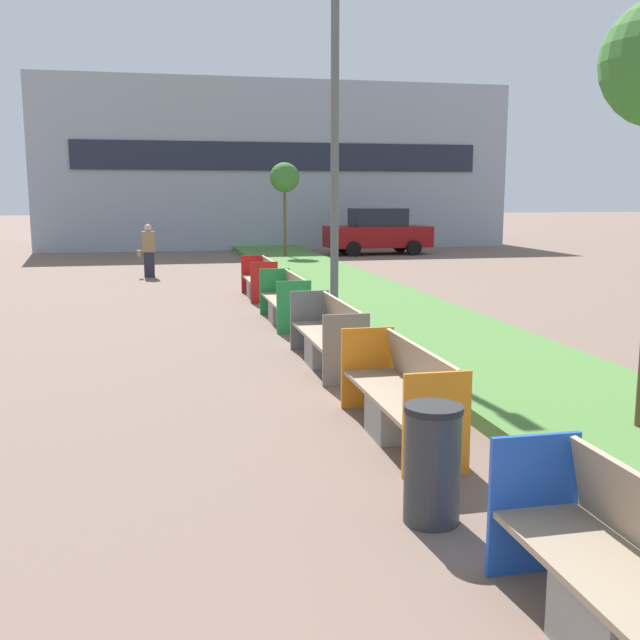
{
  "coord_description": "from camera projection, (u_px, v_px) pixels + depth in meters",
  "views": [
    {
      "loc": [
        -1.42,
        0.13,
        2.46
      ],
      "look_at": [
        0.9,
        10.84,
        0.6
      ],
      "focal_mm": 42.0,
      "sensor_mm": 36.0,
      "label": 1
    }
  ],
  "objects": [
    {
      "name": "bench_grey_frame",
      "position": [
        329.0,
        340.0,
        10.78
      ],
      "size": [
        0.65,
        2.41,
        0.94
      ],
      "color": "gray",
      "rests_on": "ground"
    },
    {
      "name": "parked_car_distant",
      "position": [
        378.0,
        232.0,
        30.46
      ],
      "size": [
        4.29,
        2.0,
        1.86
      ],
      "rotation": [
        0.0,
        0.0,
        0.05
      ],
      "color": "maroon",
      "rests_on": "ground"
    },
    {
      "name": "bench_orange_frame",
      "position": [
        401.0,
        401.0,
        7.61
      ],
      "size": [
        0.65,
        2.25,
        0.94
      ],
      "color": "gray",
      "rests_on": "ground"
    },
    {
      "name": "litter_bin",
      "position": [
        432.0,
        464.0,
        5.61
      ],
      "size": [
        0.44,
        0.44,
        0.91
      ],
      "color": "#2D2D30",
      "rests_on": "ground"
    },
    {
      "name": "bench_red_frame",
      "position": [
        260.0,
        283.0,
        17.79
      ],
      "size": [
        0.65,
        1.91,
        0.94
      ],
      "color": "gray",
      "rests_on": "ground"
    },
    {
      "name": "pedestrian_walking",
      "position": [
        148.0,
        251.0,
        22.07
      ],
      "size": [
        0.53,
        0.24,
        1.56
      ],
      "color": "#232633",
      "rests_on": "ground"
    },
    {
      "name": "street_lamp_post",
      "position": [
        335.0,
        97.0,
        12.44
      ],
      "size": [
        0.24,
        0.44,
        7.31
      ],
      "color": "#56595B",
      "rests_on": "ground"
    },
    {
      "name": "planter_grass_strip",
      "position": [
        437.0,
        333.0,
        12.8
      ],
      "size": [
        2.8,
        120.0,
        0.18
      ],
      "color": "#4C7A38",
      "rests_on": "ground"
    },
    {
      "name": "bench_green_frame",
      "position": [
        286.0,
        304.0,
        14.33
      ],
      "size": [
        0.65,
        2.25,
        0.94
      ],
      "color": "gray",
      "rests_on": "ground"
    },
    {
      "name": "building_backdrop",
      "position": [
        269.0,
        168.0,
        36.36
      ],
      "size": [
        21.01,
        8.15,
        7.33
      ],
      "color": "#939EAD",
      "rests_on": "ground"
    },
    {
      "name": "bench_blue_frame",
      "position": [
        627.0,
        596.0,
        3.95
      ],
      "size": [
        0.65,
        1.96,
        0.94
      ],
      "color": "gray",
      "rests_on": "ground"
    },
    {
      "name": "sapling_tree_far",
      "position": [
        285.0,
        178.0,
        27.27
      ],
      "size": [
        1.08,
        1.08,
        3.57
      ],
      "color": "brown",
      "rests_on": "ground"
    }
  ]
}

